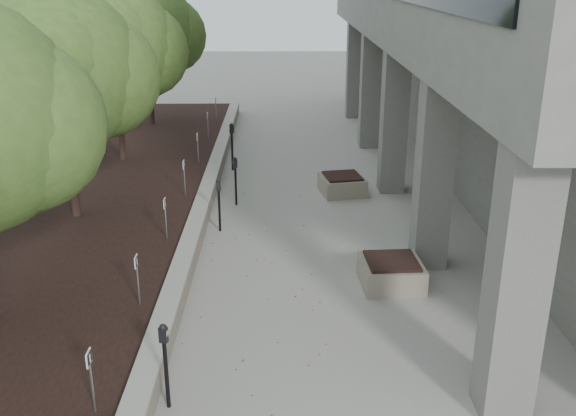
{
  "coord_description": "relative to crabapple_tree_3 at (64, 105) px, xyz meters",
  "views": [
    {
      "loc": [
        0.19,
        -6.82,
        6.07
      ],
      "look_at": [
        0.35,
        6.08,
        1.28
      ],
      "focal_mm": 40.23,
      "sensor_mm": 36.0,
      "label": 1
    }
  ],
  "objects": [
    {
      "name": "parking_sign_2",
      "position": [
        2.45,
        -7.5,
        -2.24
      ],
      "size": [
        0.04,
        0.22,
        0.96
      ],
      "primitive_type": null,
      "color": "black",
      "rests_on": "planting_bed"
    },
    {
      "name": "parking_sign_8",
      "position": [
        2.45,
        10.5,
        -2.24
      ],
      "size": [
        0.04,
        0.22,
        0.96
      ],
      "primitive_type": null,
      "color": "black",
      "rests_on": "planting_bed"
    },
    {
      "name": "crabapple_tree_5",
      "position": [
        0.0,
        10.0,
        0.0
      ],
      "size": [
        4.6,
        4.0,
        5.44
      ],
      "primitive_type": null,
      "color": "#3D5D23",
      "rests_on": "planting_bed"
    },
    {
      "name": "planter_back",
      "position": [
        6.77,
        2.74,
        -2.84
      ],
      "size": [
        1.37,
        1.37,
        0.55
      ],
      "primitive_type": null,
      "rotation": [
        0.0,
        0.0,
        0.18
      ],
      "color": "gray",
      "rests_on": "ground"
    },
    {
      "name": "retaining_wall",
      "position": [
        2.97,
        1.0,
        -2.87
      ],
      "size": [
        0.39,
        26.0,
        0.5
      ],
      "primitive_type": null,
      "color": "gray",
      "rests_on": "ground"
    },
    {
      "name": "parking_sign_6",
      "position": [
        2.45,
        4.5,
        -2.24
      ],
      "size": [
        0.04,
        0.22,
        0.96
      ],
      "primitive_type": null,
      "color": "black",
      "rests_on": "planting_bed"
    },
    {
      "name": "parking_meter_3",
      "position": [
        3.5,
        -0.08,
        -2.44
      ],
      "size": [
        0.15,
        0.12,
        1.36
      ],
      "primitive_type": null,
      "rotation": [
        0.0,
        0.0,
        0.16
      ],
      "color": "black",
      "rests_on": "ground"
    },
    {
      "name": "parking_sign_5",
      "position": [
        2.45,
        1.5,
        -2.24
      ],
      "size": [
        0.04,
        0.22,
        0.96
      ],
      "primitive_type": null,
      "color": "black",
      "rests_on": "planting_bed"
    },
    {
      "name": "parking_meter_2",
      "position": [
        3.33,
        -6.89,
        -2.42
      ],
      "size": [
        0.16,
        0.13,
        1.4
      ],
      "primitive_type": null,
      "rotation": [
        0.0,
        0.0,
        -0.25
      ],
      "color": "black",
      "rests_on": "ground"
    },
    {
      "name": "planting_bed",
      "position": [
        -0.7,
        1.0,
        -2.92
      ],
      "size": [
        7.0,
        26.0,
        0.4
      ],
      "primitive_type": "cube",
      "color": "black",
      "rests_on": "ground"
    },
    {
      "name": "planter_front",
      "position": [
        7.24,
        -3.01,
        -2.84
      ],
      "size": [
        1.27,
        1.27,
        0.57
      ],
      "primitive_type": null,
      "rotation": [
        0.0,
        0.0,
        0.05
      ],
      "color": "gray",
      "rests_on": "ground"
    },
    {
      "name": "parking_sign_4",
      "position": [
        2.45,
        -1.5,
        -2.24
      ],
      "size": [
        0.04,
        0.22,
        0.96
      ],
      "primitive_type": null,
      "color": "black",
      "rests_on": "planting_bed"
    },
    {
      "name": "parking_meter_4",
      "position": [
        3.78,
        1.82,
        -2.44
      ],
      "size": [
        0.15,
        0.12,
        1.35
      ],
      "primitive_type": null,
      "rotation": [
        0.0,
        0.0,
        0.2
      ],
      "color": "black",
      "rests_on": "ground"
    },
    {
      "name": "crabapple_tree_3",
      "position": [
        0.0,
        0.0,
        0.0
      ],
      "size": [
        4.6,
        4.0,
        5.44
      ],
      "primitive_type": null,
      "color": "#3D5D23",
      "rests_on": "planting_bed"
    },
    {
      "name": "parking_meter_5",
      "position": [
        3.46,
        5.08,
        -2.35
      ],
      "size": [
        0.18,
        0.15,
        1.53
      ],
      "primitive_type": null,
      "rotation": [
        0.0,
        0.0,
        0.33
      ],
      "color": "black",
      "rests_on": "ground"
    },
    {
      "name": "parking_sign_3",
      "position": [
        2.45,
        -4.5,
        -2.24
      ],
      "size": [
        0.04,
        0.22,
        0.96
      ],
      "primitive_type": null,
      "color": "black",
      "rests_on": "planting_bed"
    },
    {
      "name": "crabapple_tree_4",
      "position": [
        0.0,
        5.0,
        0.0
      ],
      "size": [
        4.6,
        4.0,
        5.44
      ],
      "primitive_type": null,
      "color": "#3D5D23",
      "rests_on": "planting_bed"
    },
    {
      "name": "berry_scatter",
      "position": [
        4.7,
        -3.0,
        -3.11
      ],
      "size": [
        3.3,
        14.1,
        0.02
      ],
      "primitive_type": null,
      "color": "maroon",
      "rests_on": "ground"
    },
    {
      "name": "parking_sign_7",
      "position": [
        2.45,
        7.5,
        -2.24
      ],
      "size": [
        0.04,
        0.22,
        0.96
      ],
      "primitive_type": null,
      "color": "black",
      "rests_on": "planting_bed"
    }
  ]
}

